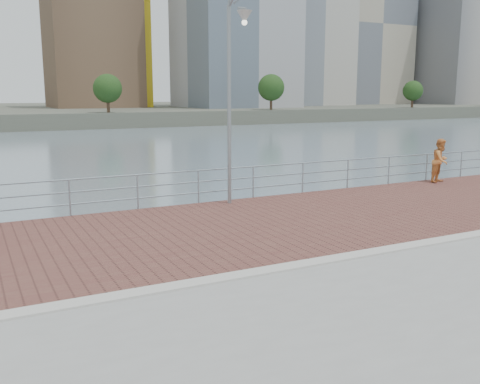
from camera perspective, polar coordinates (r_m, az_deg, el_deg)
name	(u,v)px	position (r m, az deg, el deg)	size (l,w,h in m)	color
water	(283,358)	(12.03, 4.56, -17.26)	(400.00, 400.00, 0.00)	slate
brick_lane	(213,230)	(14.29, -2.94, -4.04)	(40.00, 6.80, 0.02)	brown
curb	(284,268)	(11.23, 4.72, -8.06)	(40.00, 0.40, 0.06)	#B7B5AD
guardrail	(169,185)	(17.24, -7.62, 0.72)	(39.06, 0.06, 1.13)	#8C9EA8
street_lamp	(236,64)	(16.88, -0.47, 13.50)	(0.46, 1.34, 6.30)	gray
bystander	(441,161)	(23.11, 20.62, 3.15)	(0.86, 0.67, 1.77)	#DD8641
skyline	(135,4)	(119.56, -11.17, 19.08)	(233.00, 41.00, 54.95)	#ADA38E
shoreline_trees	(126,88)	(89.20, -12.08, 10.76)	(169.17, 5.11, 6.82)	#473323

